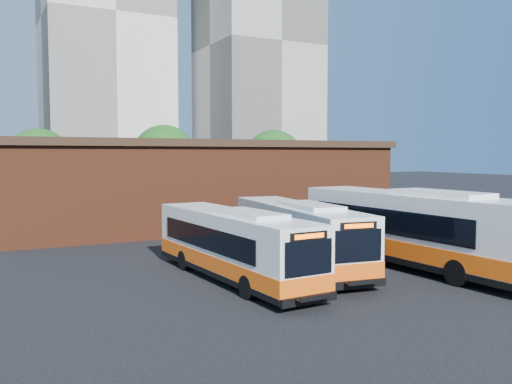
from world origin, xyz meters
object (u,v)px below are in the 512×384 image
transit_worker (452,265)px  bus_mideast (298,237)px  bus_midwest (234,247)px  bus_east (412,232)px

transit_worker → bus_mideast: bearing=46.0°
bus_midwest → bus_mideast: bearing=11.9°
bus_east → transit_worker: (-1.03, -3.43, -0.89)m
bus_east → transit_worker: bus_east is taller
bus_mideast → transit_worker: size_ratio=7.27×
bus_midwest → transit_worker: bearing=-35.7°
bus_east → bus_midwest: bearing=167.8°
bus_midwest → bus_east: 8.90m
bus_east → transit_worker: bearing=-109.5°
bus_mideast → bus_east: bearing=-20.3°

